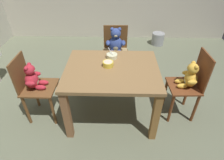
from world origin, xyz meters
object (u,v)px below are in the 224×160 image
dining_table (112,77)px  teddy_chair_near_right (189,81)px  metal_pail (158,39)px  porridge_bowl_yellow_center (108,64)px  teddy_chair_far_center (116,47)px  teddy_chair_near_left (34,83)px  porridge_bowl_cream_far_center (112,56)px

dining_table → teddy_chair_near_right: bearing=2.1°
teddy_chair_near_right → metal_pail: size_ratio=3.38×
teddy_chair_near_right → porridge_bowl_yellow_center: 1.00m
teddy_chair_near_right → metal_pail: bearing=-93.7°
teddy_chair_far_center → porridge_bowl_yellow_center: 0.80m
teddy_chair_near_left → teddy_chair_near_right: teddy_chair_near_right is taller
teddy_chair_near_left → porridge_bowl_yellow_center: teddy_chair_near_left is taller
porridge_bowl_yellow_center → porridge_bowl_cream_far_center: bearing=78.9°
teddy_chair_near_right → metal_pail: (0.04, 2.11, -0.41)m
teddy_chair_far_center → teddy_chair_near_right: bearing=47.4°
teddy_chair_near_left → porridge_bowl_cream_far_center: bearing=17.5°
teddy_chair_near_left → teddy_chair_near_right: bearing=2.8°
teddy_chair_near_right → porridge_bowl_yellow_center: teddy_chair_near_right is taller
teddy_chair_near_right → porridge_bowl_cream_far_center: bearing=-15.1°
teddy_chair_far_center → metal_pail: teddy_chair_far_center is taller
teddy_chair_near_right → porridge_bowl_yellow_center: (-0.98, 0.02, 0.21)m
teddy_chair_near_left → metal_pail: teddy_chair_near_left is taller
teddy_chair_near_left → teddy_chair_near_right: (1.87, 0.08, 0.01)m
porridge_bowl_yellow_center → teddy_chair_near_left: bearing=-174.1°
teddy_chair_far_center → porridge_bowl_yellow_center: (-0.08, -0.77, 0.18)m
dining_table → porridge_bowl_yellow_center: size_ratio=8.62×
teddy_chair_near_left → porridge_bowl_yellow_center: (0.89, 0.09, 0.22)m
teddy_chair_far_center → teddy_chair_near_left: bearing=-49.8°
dining_table → metal_pail: 2.41m
porridge_bowl_yellow_center → porridge_bowl_cream_far_center: (0.04, 0.19, -0.00)m
teddy_chair_near_left → porridge_bowl_yellow_center: 0.92m
porridge_bowl_yellow_center → dining_table: bearing=-48.0°
porridge_bowl_cream_far_center → metal_pail: 2.23m
teddy_chair_far_center → teddy_chair_near_right: (0.90, -0.79, -0.03)m
teddy_chair_far_center → metal_pail: 1.69m
porridge_bowl_yellow_center → metal_pail: size_ratio=0.47×
teddy_chair_near_left → teddy_chair_near_right: 1.87m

